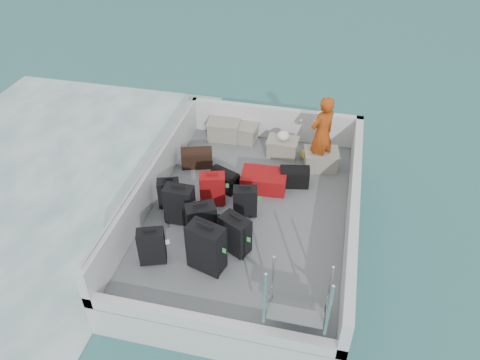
% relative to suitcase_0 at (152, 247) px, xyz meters
% --- Properties ---
extents(ground, '(160.00, 160.00, 0.00)m').
position_rel_suitcase_0_xyz_m(ground, '(1.16, 1.47, -0.93)').
color(ground, '#175250').
rests_on(ground, ground).
extents(wake_foam, '(10.00, 10.00, 0.00)m').
position_rel_suitcase_0_xyz_m(wake_foam, '(-3.64, 1.47, -0.93)').
color(wake_foam, white).
rests_on(wake_foam, ground).
extents(ferry_hull, '(3.60, 5.00, 0.60)m').
position_rel_suitcase_0_xyz_m(ferry_hull, '(1.16, 1.47, -0.63)').
color(ferry_hull, silver).
rests_on(ferry_hull, ground).
extents(deck, '(3.30, 4.70, 0.02)m').
position_rel_suitcase_0_xyz_m(deck, '(1.16, 1.47, -0.32)').
color(deck, slate).
rests_on(deck, ferry_hull).
extents(deck_fittings, '(3.60, 5.00, 0.90)m').
position_rel_suitcase_0_xyz_m(deck_fittings, '(1.51, 1.15, 0.06)').
color(deck_fittings, silver).
rests_on(deck_fittings, deck).
extents(suitcase_0, '(0.45, 0.35, 0.62)m').
position_rel_suitcase_0_xyz_m(suitcase_0, '(0.00, 0.00, 0.00)').
color(suitcase_0, black).
rests_on(suitcase_0, deck).
extents(suitcase_1, '(0.48, 0.27, 0.71)m').
position_rel_suitcase_0_xyz_m(suitcase_1, '(0.11, 0.96, 0.04)').
color(suitcase_1, black).
rests_on(suitcase_1, deck).
extents(suitcase_2, '(0.42, 0.33, 0.54)m').
position_rel_suitcase_0_xyz_m(suitcase_2, '(-0.20, 1.30, -0.04)').
color(suitcase_2, black).
rests_on(suitcase_2, deck).
extents(suitcase_3, '(0.60, 0.45, 0.81)m').
position_rel_suitcase_0_xyz_m(suitcase_3, '(0.83, 0.08, 0.09)').
color(suitcase_3, black).
rests_on(suitcase_3, deck).
extents(suitcase_4, '(0.53, 0.46, 0.68)m').
position_rel_suitcase_0_xyz_m(suitcase_4, '(0.58, 0.64, 0.03)').
color(suitcase_4, black).
rests_on(suitcase_4, deck).
extents(suitcase_5, '(0.49, 0.36, 0.60)m').
position_rel_suitcase_0_xyz_m(suitcase_5, '(0.51, 1.54, -0.01)').
color(suitcase_5, '#950F0B').
rests_on(suitcase_5, deck).
extents(suitcase_6, '(0.54, 0.47, 0.65)m').
position_rel_suitcase_0_xyz_m(suitcase_6, '(1.16, 0.52, 0.01)').
color(suitcase_6, black).
rests_on(suitcase_6, deck).
extents(suitcase_7, '(0.44, 0.32, 0.56)m').
position_rel_suitcase_0_xyz_m(suitcase_7, '(1.13, 1.36, -0.03)').
color(suitcase_7, black).
rests_on(suitcase_7, deck).
extents(suitcase_8, '(0.84, 0.58, 0.32)m').
position_rel_suitcase_0_xyz_m(suitcase_8, '(1.30, 2.16, -0.15)').
color(suitcase_8, '#950F0B').
rests_on(suitcase_8, deck).
extents(duffel_0, '(0.65, 0.46, 0.32)m').
position_rel_suitcase_0_xyz_m(duffel_0, '(-0.09, 2.55, -0.15)').
color(duffel_0, black).
rests_on(duffel_0, deck).
extents(duffel_1, '(0.57, 0.47, 0.32)m').
position_rel_suitcase_0_xyz_m(duffel_1, '(0.61, 1.98, -0.15)').
color(duffel_1, black).
rests_on(duffel_1, deck).
extents(duffel_2, '(0.57, 0.39, 0.32)m').
position_rel_suitcase_0_xyz_m(duffel_2, '(1.83, 2.38, -0.15)').
color(duffel_2, black).
rests_on(duffel_2, deck).
extents(crate_0, '(0.65, 0.47, 0.38)m').
position_rel_suitcase_0_xyz_m(crate_0, '(0.17, 3.61, -0.12)').
color(crate_0, gray).
rests_on(crate_0, deck).
extents(crate_1, '(0.60, 0.45, 0.34)m').
position_rel_suitcase_0_xyz_m(crate_1, '(0.58, 3.63, -0.14)').
color(crate_1, gray).
rests_on(crate_1, deck).
extents(crate_2, '(0.58, 0.41, 0.34)m').
position_rel_suitcase_0_xyz_m(crate_2, '(1.47, 3.27, -0.14)').
color(crate_2, gray).
rests_on(crate_2, deck).
extents(crate_3, '(0.67, 0.52, 0.37)m').
position_rel_suitcase_0_xyz_m(crate_3, '(2.26, 3.00, -0.13)').
color(crate_3, gray).
rests_on(crate_3, deck).
extents(yellow_bag, '(0.28, 0.26, 0.22)m').
position_rel_suitcase_0_xyz_m(yellow_bag, '(1.98, 3.26, -0.20)').
color(yellow_bag, yellow).
rests_on(yellow_bag, deck).
extents(white_bag, '(0.24, 0.24, 0.18)m').
position_rel_suitcase_0_xyz_m(white_bag, '(1.47, 3.27, 0.12)').
color(white_bag, white).
rests_on(white_bag, crate_2).
extents(passenger, '(0.65, 0.65, 1.52)m').
position_rel_suitcase_0_xyz_m(passenger, '(2.21, 3.01, 0.45)').
color(passenger, '#E55715').
rests_on(passenger, deck).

